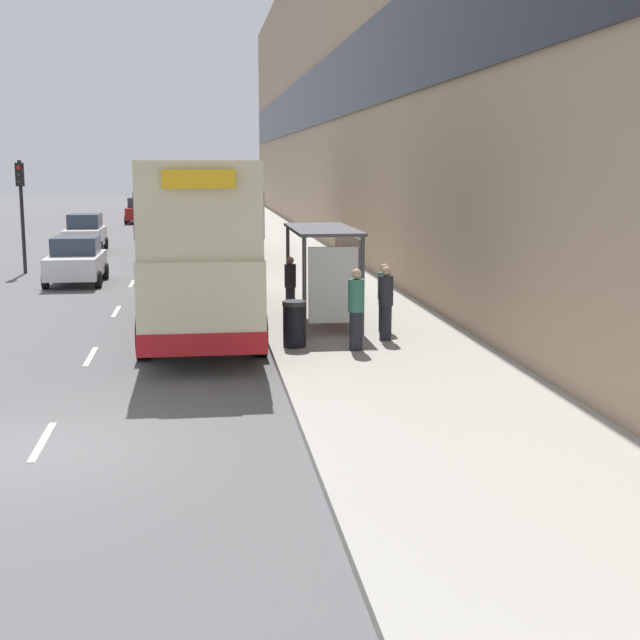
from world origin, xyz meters
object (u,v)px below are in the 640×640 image
Objects in this scene: double_decker_bus_near at (200,241)px; car_2 at (85,233)px; car_1 at (76,261)px; bus_shelter at (331,258)px; traffic_light_far_kerb at (21,197)px; litter_bin at (294,324)px; double_decker_bus_ahead at (201,210)px; pedestrian_at_shelter at (384,297)px; pedestrian_1 at (339,270)px; car_0 at (140,211)px; pedestrian_3 at (386,303)px; pedestrian_4 at (290,285)px; pedestrian_2 at (356,309)px.

car_2 is at bearing 104.34° from double_decker_bus_near.
bus_shelter is at bearing 127.17° from car_1.
traffic_light_far_kerb reaches higher than bus_shelter.
litter_bin is (2.08, -3.21, -1.62)m from double_decker_bus_near.
bus_shelter is 16.72m from double_decker_bus_ahead.
traffic_light_far_kerb is (-6.88, 13.16, 0.69)m from double_decker_bus_near.
pedestrian_at_shelter is 6.18m from pedestrian_1.
double_decker_bus_ahead is 2.43× the size of traffic_light_far_kerb.
car_0 is 47.65m from pedestrian_3.
car_0 is 2.67× the size of pedestrian_at_shelter.
pedestrian_at_shelter is 18.72m from traffic_light_far_kerb.
pedestrian_2 is at bearing -78.73° from pedestrian_4.
pedestrian_2 is at bearing 99.22° from car_0.
pedestrian_4 is at bearing 115.50° from pedestrian_3.
bus_shelter is 5.28m from pedestrian_1.
double_decker_bus_ahead reaches higher than bus_shelter.
pedestrian_1 is (9.93, -17.42, 0.05)m from car_2.
double_decker_bus_ahead is 2.63× the size of car_2.
litter_bin is at bearing -94.53° from pedestrian_4.
car_0 is at bearing 102.38° from pedestrian_1.
traffic_light_far_kerb is at bearing -54.94° from car_1.
double_decker_bus_ahead is 18.08m from pedestrian_at_shelter.
pedestrian_4 is at bearing 101.27° from pedestrian_2.
pedestrian_3 is at bearing -64.50° from pedestrian_4.
double_decker_bus_near is 2.92× the size of car_1.
car_2 is 26.65m from pedestrian_3.
pedestrian_3 is at bearing -77.22° from double_decker_bus_ahead.
pedestrian_1 is at bearing 149.75° from car_1.
pedestrian_3 is at bearing 48.89° from pedestrian_2.
pedestrian_2 is (-0.91, -8.33, 0.12)m from pedestrian_1.
pedestrian_4 is at bearing 128.78° from car_1.
pedestrian_4 is 15.32m from traffic_light_far_kerb.
double_decker_bus_ahead is 2.38× the size of car_0.
car_2 reaches higher than pedestrian_at_shelter.
double_decker_bus_ahead is at bearing 102.78° from pedestrian_3.
car_2 reaches higher than pedestrian_4.
pedestrian_at_shelter is at bearing -19.65° from double_decker_bus_near.
double_decker_bus_ahead is at bearing 101.20° from bus_shelter.
pedestrian_2 is 1.14× the size of pedestrian_4.
double_decker_bus_near reaches higher than pedestrian_1.
pedestrian_2 is (3.40, -3.75, -1.21)m from double_decker_bus_near.
car_0 is 46.56m from pedestrian_at_shelter.
car_0 is 31.12m from traffic_light_far_kerb.
car_0 is 2.46× the size of pedestrian_2.
pedestrian_2 is at bearing -116.73° from pedestrian_at_shelter.
traffic_light_far_kerb is at bearing 81.95° from car_2.
pedestrian_3 is at bearing 12.08° from litter_bin.
car_0 is 2.84× the size of pedestrian_1.
bus_shelter is 3.33m from pedestrian_2.
pedestrian_at_shelter is at bearing -88.39° from pedestrian_1.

